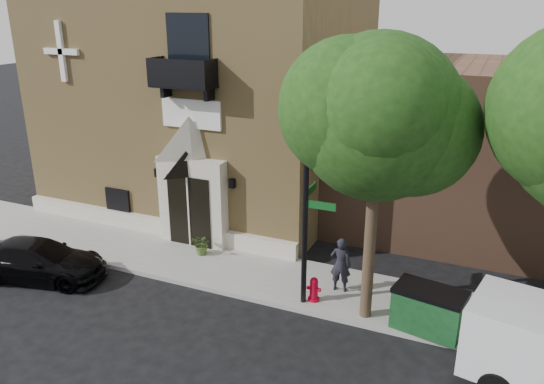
% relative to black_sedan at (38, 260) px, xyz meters
% --- Properties ---
extents(ground, '(120.00, 120.00, 0.00)m').
position_rel_black_sedan_xyz_m(ground, '(4.33, 1.41, -0.64)').
color(ground, black).
rests_on(ground, ground).
extents(sidewalk, '(42.00, 3.00, 0.15)m').
position_rel_black_sedan_xyz_m(sidewalk, '(5.33, 2.91, -0.57)').
color(sidewalk, gray).
rests_on(sidewalk, ground).
extents(church, '(12.20, 11.01, 9.30)m').
position_rel_black_sedan_xyz_m(church, '(1.35, 9.37, 3.99)').
color(church, tan).
rests_on(church, ground).
extents(street_tree_left, '(4.97, 4.38, 7.77)m').
position_rel_black_sedan_xyz_m(street_tree_left, '(10.36, 1.76, 5.23)').
color(street_tree_left, '#38281C').
rests_on(street_tree_left, sidewalk).
extents(black_sedan, '(4.71, 2.80, 1.28)m').
position_rel_black_sedan_xyz_m(black_sedan, '(0.00, 0.00, 0.00)').
color(black_sedan, black).
rests_on(black_sedan, ground).
extents(street_sign, '(0.96, 0.96, 6.02)m').
position_rel_black_sedan_xyz_m(street_sign, '(8.49, 1.87, 2.54)').
color(street_sign, black).
rests_on(street_sign, sidewalk).
extents(fire_hydrant, '(0.43, 0.34, 0.75)m').
position_rel_black_sedan_xyz_m(fire_hydrant, '(8.72, 2.04, -0.12)').
color(fire_hydrant, '#AB011C').
rests_on(fire_hydrant, sidewalk).
extents(dumpster, '(2.01, 1.36, 1.21)m').
position_rel_black_sedan_xyz_m(dumpster, '(12.03, 1.86, 0.12)').
color(dumpster, '#0F381B').
rests_on(dumpster, sidewalk).
extents(planter, '(0.74, 0.66, 0.76)m').
position_rel_black_sedan_xyz_m(planter, '(4.13, 3.37, -0.11)').
color(planter, '#425D26').
rests_on(planter, sidewalk).
extents(pedestrian_near, '(0.67, 0.48, 1.74)m').
position_rel_black_sedan_xyz_m(pedestrian_near, '(9.26, 2.93, 0.38)').
color(pedestrian_near, black).
rests_on(pedestrian_near, sidewalk).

